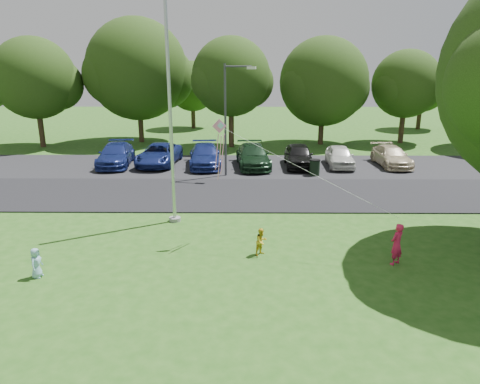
{
  "coord_description": "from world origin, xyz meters",
  "views": [
    {
      "loc": [
        -0.54,
        -12.28,
        6.37
      ],
      "look_at": [
        -0.69,
        4.0,
        1.6
      ],
      "focal_mm": 32.0,
      "sensor_mm": 36.0,
      "label": 1
    }
  ],
  "objects_px": {
    "trash_can": "(315,168)",
    "street_lamp": "(230,110)",
    "woman": "(397,244)",
    "flagpole": "(171,124)",
    "child_yellow": "(261,242)",
    "kite": "(225,141)",
    "child_blue": "(36,263)"
  },
  "relations": [
    {
      "from": "street_lamp",
      "to": "kite",
      "type": "distance_m",
      "value": 9.92
    },
    {
      "from": "woman",
      "to": "child_yellow",
      "type": "xyz_separation_m",
      "value": [
        -4.46,
        0.72,
        -0.23
      ]
    },
    {
      "from": "kite",
      "to": "woman",
      "type": "bearing_deg",
      "value": -27.15
    },
    {
      "from": "woman",
      "to": "child_yellow",
      "type": "height_order",
      "value": "woman"
    },
    {
      "from": "child_yellow",
      "to": "kite",
      "type": "distance_m",
      "value": 3.8
    },
    {
      "from": "trash_can",
      "to": "child_blue",
      "type": "bearing_deg",
      "value": -129.43
    },
    {
      "from": "trash_can",
      "to": "child_yellow",
      "type": "distance_m",
      "value": 11.92
    },
    {
      "from": "trash_can",
      "to": "street_lamp",
      "type": "bearing_deg",
      "value": -178.52
    },
    {
      "from": "child_yellow",
      "to": "child_blue",
      "type": "bearing_deg",
      "value": 151.13
    },
    {
      "from": "flagpole",
      "to": "child_blue",
      "type": "height_order",
      "value": "flagpole"
    },
    {
      "from": "woman",
      "to": "kite",
      "type": "height_order",
      "value": "kite"
    },
    {
      "from": "woman",
      "to": "child_yellow",
      "type": "distance_m",
      "value": 4.52
    },
    {
      "from": "woman",
      "to": "kite",
      "type": "bearing_deg",
      "value": -57.46
    },
    {
      "from": "child_yellow",
      "to": "kite",
      "type": "bearing_deg",
      "value": 92.28
    },
    {
      "from": "trash_can",
      "to": "kite",
      "type": "height_order",
      "value": "kite"
    },
    {
      "from": "street_lamp",
      "to": "woman",
      "type": "relative_size",
      "value": 4.56
    },
    {
      "from": "flagpole",
      "to": "kite",
      "type": "distance_m",
      "value": 3.12
    },
    {
      "from": "trash_can",
      "to": "kite",
      "type": "bearing_deg",
      "value": -116.27
    },
    {
      "from": "trash_can",
      "to": "child_blue",
      "type": "height_order",
      "value": "trash_can"
    },
    {
      "from": "trash_can",
      "to": "child_yellow",
      "type": "bearing_deg",
      "value": -107.87
    },
    {
      "from": "trash_can",
      "to": "woman",
      "type": "relative_size",
      "value": 0.71
    },
    {
      "from": "street_lamp",
      "to": "trash_can",
      "type": "height_order",
      "value": "street_lamp"
    },
    {
      "from": "trash_can",
      "to": "kite",
      "type": "relative_size",
      "value": 0.16
    },
    {
      "from": "trash_can",
      "to": "woman",
      "type": "height_order",
      "value": "woman"
    },
    {
      "from": "kite",
      "to": "street_lamp",
      "type": "bearing_deg",
      "value": 83.09
    },
    {
      "from": "street_lamp",
      "to": "kite",
      "type": "bearing_deg",
      "value": -78.17
    },
    {
      "from": "trash_can",
      "to": "child_blue",
      "type": "xyz_separation_m",
      "value": [
        -10.78,
        -13.11,
        -0.03
      ]
    },
    {
      "from": "child_yellow",
      "to": "child_blue",
      "type": "xyz_separation_m",
      "value": [
        -7.12,
        -1.76,
        -0.0
      ]
    },
    {
      "from": "street_lamp",
      "to": "trash_can",
      "type": "distance_m",
      "value": 6.16
    },
    {
      "from": "street_lamp",
      "to": "child_yellow",
      "type": "distance_m",
      "value": 11.83
    },
    {
      "from": "child_blue",
      "to": "kite",
      "type": "height_order",
      "value": "kite"
    },
    {
      "from": "flagpole",
      "to": "child_yellow",
      "type": "height_order",
      "value": "flagpole"
    }
  ]
}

